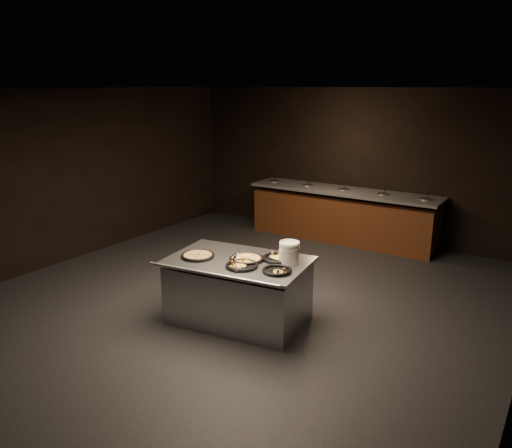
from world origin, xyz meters
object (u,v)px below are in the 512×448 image
object	(u,v)px
plate_stack	(289,253)
pan_veggie_whole	(198,256)
serving_counter	(238,291)
pan_cheese_whole	(246,259)

from	to	relation	value
plate_stack	pan_veggie_whole	size ratio (longest dim) A/B	0.62
serving_counter	plate_stack	size ratio (longest dim) A/B	7.07
plate_stack	pan_veggie_whole	bearing A→B (deg)	-157.38
pan_veggie_whole	pan_cheese_whole	bearing A→B (deg)	22.15
serving_counter	pan_cheese_whole	bearing A→B (deg)	12.51
plate_stack	pan_veggie_whole	xyz separation A→B (m)	(-1.08, -0.45, -0.11)
plate_stack	pan_cheese_whole	world-z (taller)	plate_stack
plate_stack	pan_cheese_whole	xyz separation A→B (m)	(-0.49, -0.21, -0.11)
plate_stack	pan_veggie_whole	distance (m)	1.17
pan_veggie_whole	plate_stack	bearing A→B (deg)	22.62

